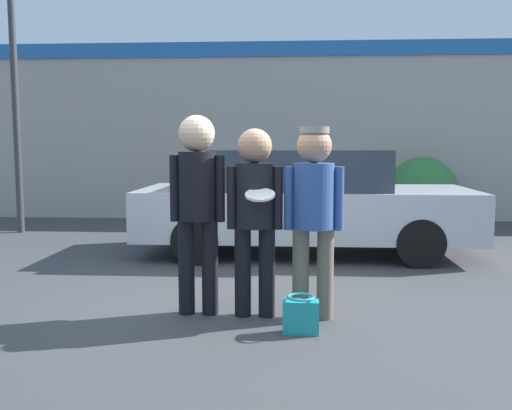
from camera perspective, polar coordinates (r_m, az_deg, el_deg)
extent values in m
plane|color=#3F3F42|center=(5.60, -0.02, -10.20)|extent=(56.00, 56.00, 0.00)
cube|color=#B2A89E|center=(11.80, 2.08, 7.31)|extent=(24.00, 0.18, 3.61)
cube|color=#2666B2|center=(11.83, 2.09, 15.35)|extent=(24.00, 0.04, 0.30)
cylinder|color=black|center=(5.34, -6.98, -6.18)|extent=(0.15, 0.15, 0.88)
cylinder|color=black|center=(5.30, -4.63, -6.24)|extent=(0.15, 0.15, 0.88)
cylinder|color=black|center=(5.21, -5.90, 1.88)|extent=(0.34, 0.34, 0.62)
cylinder|color=black|center=(5.25, -8.13, 1.66)|extent=(0.09, 0.09, 0.60)
cylinder|color=black|center=(5.18, -3.63, 1.65)|extent=(0.09, 0.09, 0.60)
sphere|color=#DBB28E|center=(5.20, -5.96, 7.13)|extent=(0.33, 0.33, 0.33)
cylinder|color=black|center=(5.24, -1.33, -6.70)|extent=(0.15, 0.15, 0.82)
cylinder|color=black|center=(5.23, 1.09, -6.73)|extent=(0.15, 0.15, 0.82)
cylinder|color=black|center=(5.12, -0.12, 0.96)|extent=(0.33, 0.33, 0.58)
cylinder|color=black|center=(5.14, -2.43, 0.73)|extent=(0.09, 0.09, 0.56)
cylinder|color=black|center=(5.11, 2.19, 0.70)|extent=(0.09, 0.09, 0.56)
sphere|color=tan|center=(5.10, -0.13, 5.94)|extent=(0.31, 0.31, 0.31)
cylinder|color=white|center=(4.87, 0.41, 1.03)|extent=(0.26, 0.25, 0.10)
cylinder|color=#665B4C|center=(5.19, 4.49, -6.84)|extent=(0.15, 0.15, 0.82)
cylinder|color=#665B4C|center=(5.20, 6.93, -6.85)|extent=(0.15, 0.15, 0.82)
cylinder|color=#2D4C8C|center=(5.08, 5.80, 0.90)|extent=(0.36, 0.36, 0.58)
cylinder|color=#2D4C8C|center=(5.08, 3.30, 0.68)|extent=(0.09, 0.09, 0.57)
cylinder|color=#2D4C8C|center=(5.09, 8.28, 0.64)|extent=(0.09, 0.09, 0.57)
sphere|color=tan|center=(5.06, 5.85, 5.94)|extent=(0.31, 0.31, 0.31)
cylinder|color=gray|center=(5.06, 5.87, 7.46)|extent=(0.26, 0.26, 0.06)
cube|color=#B7BABF|center=(8.16, 4.94, -0.68)|extent=(4.65, 1.85, 0.67)
cube|color=#28333D|center=(8.11, 4.32, 3.61)|extent=(2.42, 1.59, 0.55)
cylinder|color=black|center=(9.16, 13.88, -1.90)|extent=(0.63, 0.22, 0.63)
cylinder|color=black|center=(7.56, 16.07, -3.67)|extent=(0.63, 0.22, 0.63)
cylinder|color=black|center=(9.11, -4.29, -1.78)|extent=(0.63, 0.22, 0.63)
cylinder|color=black|center=(7.50, -6.07, -3.54)|extent=(0.63, 0.22, 0.63)
cylinder|color=#38383D|center=(10.95, -23.09, 13.19)|extent=(0.12, 0.12, 6.00)
sphere|color=#387A3D|center=(11.24, 16.27, 1.28)|extent=(1.32, 1.32, 1.32)
cube|color=teal|center=(4.85, 4.48, -11.11)|extent=(0.30, 0.14, 0.28)
torus|color=teal|center=(4.80, 4.50, -9.17)|extent=(0.23, 0.23, 0.02)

